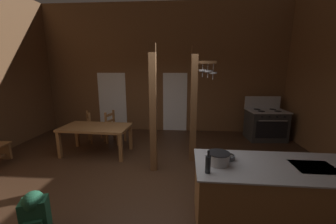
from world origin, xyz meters
The scene contains 15 objects.
ground_plane centered at (0.00, 0.00, -0.05)m, with size 9.01×7.99×0.10m, color #382316.
wall_back centered at (0.00, 3.67, 2.16)m, with size 9.01×0.14×4.33m, color brown.
glazed_door_back_left centered at (-1.85, 3.59, 1.02)m, with size 1.00×0.01×2.05m, color white.
glazed_panel_back_right centered at (0.41, 3.59, 1.02)m, with size 0.84×0.01×2.05m, color white.
kitchen_island centered at (1.93, -0.84, 0.46)m, with size 2.18×1.00×0.92m.
stove_range centered at (3.29, 2.86, 0.48)m, with size 1.19×0.89×1.32m.
support_post_with_pot_rack centered at (0.96, 1.21, 1.44)m, with size 0.58×0.23×2.68m.
support_post_center centered at (0.06, 0.65, 1.34)m, with size 0.14×0.14×2.68m.
dining_table centered at (-1.55, 1.41, 0.65)m, with size 1.75×0.99×0.74m.
ladderback_chair_near_window centered at (-1.36, 2.25, 0.45)m, with size 0.55×0.55×0.95m.
ladderback_chair_by_post centered at (-2.00, 2.27, 0.45)m, with size 0.61×0.61×0.95m.
backpack centered at (-1.29, -1.19, 0.31)m, with size 0.38×0.37×0.60m.
stockpot_on_counter centered at (1.16, -0.85, 1.00)m, with size 0.37×0.30×0.16m.
mixing_bowl_on_counter centered at (1.33, -0.69, 0.95)m, with size 0.18×0.18×0.07m.
bottle_tall_on_counter centered at (0.99, -1.10, 1.04)m, with size 0.07×0.07×0.29m.
Camera 1 is at (0.66, -3.40, 2.18)m, focal length 21.39 mm.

